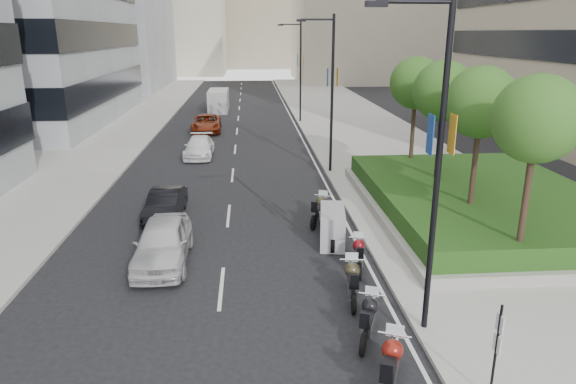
{
  "coord_description": "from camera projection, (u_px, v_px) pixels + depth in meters",
  "views": [
    {
      "loc": [
        -0.47,
        -11.28,
        8.03
      ],
      "look_at": [
        1.01,
        7.99,
        2.0
      ],
      "focal_mm": 32.0,
      "sensor_mm": 36.0,
      "label": 1
    }
  ],
  "objects": [
    {
      "name": "motorcycle_6",
      "position": [
        319.0,
        210.0,
        22.43
      ],
      "size": [
        1.1,
        2.12,
        1.13
      ],
      "rotation": [
        0.0,
        0.0,
        1.15
      ],
      "color": "black",
      "rests_on": "ground"
    },
    {
      "name": "lamp_post_2",
      "position": [
        299.0,
        67.0,
        46.22
      ],
      "size": [
        2.34,
        0.45,
        9.0
      ],
      "color": "black",
      "rests_on": "ground"
    },
    {
      "name": "motorcycle_4",
      "position": [
        359.0,
        255.0,
        18.05
      ],
      "size": [
        0.69,
        2.05,
        1.03
      ],
      "rotation": [
        0.0,
        0.0,
        1.41
      ],
      "color": "black",
      "rests_on": "ground"
    },
    {
      "name": "tree_0",
      "position": [
        537.0,
        120.0,
        15.97
      ],
      "size": [
        2.8,
        2.8,
        6.3
      ],
      "color": "#332319",
      "rests_on": "planter"
    },
    {
      "name": "tree_1",
      "position": [
        481.0,
        103.0,
        19.78
      ],
      "size": [
        2.8,
        2.8,
        6.3
      ],
      "color": "#332319",
      "rests_on": "planter"
    },
    {
      "name": "car_d",
      "position": [
        206.0,
        123.0,
        43.15
      ],
      "size": [
        2.53,
        5.21,
        1.43
      ],
      "primitive_type": "imported",
      "rotation": [
        0.0,
        0.0,
        0.03
      ],
      "color": "maroon",
      "rests_on": "ground"
    },
    {
      "name": "ground",
      "position": [
        273.0,
        359.0,
        13.16
      ],
      "size": [
        160.0,
        160.0,
        0.0
      ],
      "primitive_type": "plane",
      "color": "black",
      "rests_on": "ground"
    },
    {
      "name": "delivery_van",
      "position": [
        218.0,
        102.0,
        54.12
      ],
      "size": [
        2.03,
        5.31,
        2.23
      ],
      "rotation": [
        0.0,
        0.0,
        -0.0
      ],
      "color": "#B5B5B7",
      "rests_on": "ground"
    },
    {
      "name": "parking_sign",
      "position": [
        496.0,
        348.0,
        11.17
      ],
      "size": [
        0.06,
        0.32,
        2.5
      ],
      "color": "black",
      "rests_on": "ground"
    },
    {
      "name": "car_a",
      "position": [
        163.0,
        242.0,
        18.47
      ],
      "size": [
        1.93,
        4.68,
        1.59
      ],
      "primitive_type": "imported",
      "rotation": [
        0.0,
        0.0,
        0.01
      ],
      "color": "silver",
      "rests_on": "ground"
    },
    {
      "name": "car_b",
      "position": [
        165.0,
        204.0,
        23.03
      ],
      "size": [
        1.59,
        3.99,
        1.29
      ],
      "primitive_type": "imported",
      "rotation": [
        0.0,
        0.0,
        -0.06
      ],
      "color": "black",
      "rests_on": "ground"
    },
    {
      "name": "hedge",
      "position": [
        483.0,
        196.0,
        23.13
      ],
      "size": [
        9.4,
        13.4,
        0.8
      ],
      "primitive_type": "cube",
      "color": "#1E3E11",
      "rests_on": "planter"
    },
    {
      "name": "motorcycle_5",
      "position": [
        332.0,
        227.0,
        20.23
      ],
      "size": [
        1.25,
        2.44,
        1.41
      ],
      "rotation": [
        0.0,
        0.0,
        1.43
      ],
      "color": "black",
      "rests_on": "ground"
    },
    {
      "name": "lane_centre",
      "position": [
        236.0,
        136.0,
        41.6
      ],
      "size": [
        0.12,
        100.0,
        0.01
      ],
      "primitive_type": "cube",
      "color": "silver",
      "rests_on": "ground"
    },
    {
      "name": "motorcycle_1",
      "position": [
        390.0,
        367.0,
        11.84
      ],
      "size": [
        1.12,
        2.25,
        1.19
      ],
      "rotation": [
        0.0,
        0.0,
        1.18
      ],
      "color": "black",
      "rests_on": "ground"
    },
    {
      "name": "tree_2",
      "position": [
        443.0,
        92.0,
        23.59
      ],
      "size": [
        2.8,
        2.8,
        6.3
      ],
      "color": "#332319",
      "rests_on": "planter"
    },
    {
      "name": "lane_edge",
      "position": [
        300.0,
        135.0,
        41.99
      ],
      "size": [
        0.12,
        100.0,
        0.01
      ],
      "primitive_type": "cube",
      "color": "silver",
      "rests_on": "ground"
    },
    {
      "name": "motorcycle_3",
      "position": [
        352.0,
        281.0,
        15.99
      ],
      "size": [
        0.75,
        2.26,
        1.13
      ],
      "rotation": [
        0.0,
        0.0,
        1.44
      ],
      "color": "black",
      "rests_on": "ground"
    },
    {
      "name": "sidewalk_right",
      "position": [
        364.0,
        133.0,
        42.35
      ],
      "size": [
        10.0,
        100.0,
        0.15
      ],
      "primitive_type": "cube",
      "color": "#9E9B93",
      "rests_on": "ground"
    },
    {
      "name": "motorcycle_2",
      "position": [
        368.0,
        319.0,
        13.95
      ],
      "size": [
        1.0,
        2.06,
        1.08
      ],
      "rotation": [
        0.0,
        0.0,
        1.19
      ],
      "color": "black",
      "rests_on": "ground"
    },
    {
      "name": "lamp_post_0",
      "position": [
        433.0,
        155.0,
        12.91
      ],
      "size": [
        2.34,
        0.45,
        9.0
      ],
      "color": "black",
      "rests_on": "ground"
    },
    {
      "name": "car_c",
      "position": [
        199.0,
        147.0,
        34.51
      ],
      "size": [
        1.86,
        4.51,
        1.31
      ],
      "primitive_type": "imported",
      "rotation": [
        0.0,
        0.0,
        -0.01
      ],
      "color": "white",
      "rests_on": "ground"
    },
    {
      "name": "tree_3",
      "position": [
        416.0,
        83.0,
        27.4
      ],
      "size": [
        2.8,
        2.8,
        6.3
      ],
      "color": "#332319",
      "rests_on": "planter"
    },
    {
      "name": "sidewalk_left",
      "position": [
        104.0,
        137.0,
        40.82
      ],
      "size": [
        8.0,
        100.0,
        0.15
      ],
      "primitive_type": "cube",
      "color": "#9E9B93",
      "rests_on": "ground"
    },
    {
      "name": "lamp_post_1",
      "position": [
        330.0,
        87.0,
        29.09
      ],
      "size": [
        2.34,
        0.45,
        9.0
      ],
      "color": "black",
      "rests_on": "ground"
    },
    {
      "name": "planter",
      "position": [
        482.0,
        209.0,
        23.31
      ],
      "size": [
        10.0,
        14.0,
        0.4
      ],
      "primitive_type": "cube",
      "color": "gray",
      "rests_on": "sidewalk_right"
    }
  ]
}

